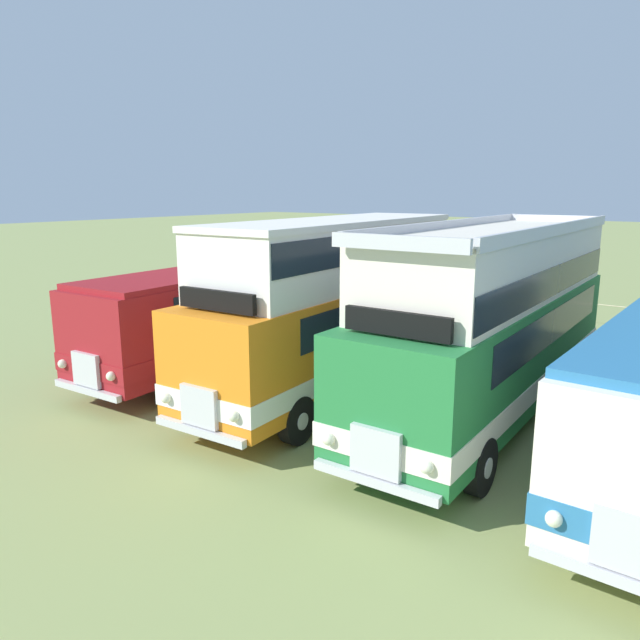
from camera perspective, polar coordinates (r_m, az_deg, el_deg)
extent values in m
cube|color=maroon|center=(18.08, -8.67, 1.04)|extent=(3.06, 10.10, 2.30)
cube|color=maroon|center=(18.21, -8.61, -0.81)|extent=(3.10, 10.14, 0.44)
cube|color=#19232D|center=(18.27, -7.90, 3.09)|extent=(2.96, 7.70, 0.76)
cube|color=#19232D|center=(14.72, -21.54, 0.31)|extent=(2.20, 0.22, 0.90)
cube|color=silver|center=(14.96, -21.51, -4.45)|extent=(0.91, 0.17, 0.80)
cube|color=silver|center=(15.08, -21.45, -6.30)|extent=(2.30, 0.27, 0.16)
sphere|color=#EAEACC|center=(14.25, -19.41, -5.11)|extent=(0.22, 0.22, 0.22)
sphere|color=#EAEACC|center=(15.67, -23.47, -3.87)|extent=(0.22, 0.22, 0.22)
cube|color=maroon|center=(17.88, -8.79, 4.88)|extent=(3.00, 9.70, 0.14)
cylinder|color=black|center=(15.25, -13.74, -5.89)|extent=(0.34, 1.05, 1.04)
cylinder|color=silver|center=(15.15, -13.35, -6.00)|extent=(0.04, 0.36, 0.36)
cylinder|color=black|center=(16.94, -19.12, -4.39)|extent=(0.34, 1.05, 1.04)
cylinder|color=silver|center=(17.06, -19.43, -4.31)|extent=(0.04, 0.36, 0.36)
cylinder|color=black|center=(20.13, -0.07, -1.10)|extent=(0.34, 1.05, 1.04)
cylinder|color=silver|center=(20.05, 0.29, -1.16)|extent=(0.04, 0.36, 0.36)
cylinder|color=black|center=(21.44, -5.23, -0.32)|extent=(0.34, 1.05, 1.04)
cylinder|color=silver|center=(21.53, -5.54, -0.27)|extent=(0.04, 0.36, 0.36)
cube|color=orange|center=(15.34, 1.14, -0.84)|extent=(3.01, 9.71, 2.30)
cube|color=white|center=(15.49, 1.13, -3.00)|extent=(3.05, 9.75, 0.44)
cube|color=#19232D|center=(15.55, 1.93, 1.59)|extent=(2.91, 7.31, 0.76)
cube|color=#19232D|center=(11.57, -11.40, -2.17)|extent=(2.20, 0.22, 0.90)
cube|color=silver|center=(11.86, -11.51, -8.13)|extent=(0.91, 0.17, 0.80)
cube|color=silver|center=(12.03, -11.51, -10.41)|extent=(2.30, 0.26, 0.16)
sphere|color=#EAEACC|center=(11.28, -8.24, -9.11)|extent=(0.22, 0.22, 0.22)
sphere|color=#EAEACC|center=(12.48, -14.52, -7.25)|extent=(0.22, 0.22, 0.22)
cube|color=white|center=(15.24, 1.68, 6.31)|extent=(2.86, 8.80, 1.50)
cube|color=white|center=(15.17, 1.69, 9.39)|extent=(2.93, 8.90, 0.14)
cube|color=#19232D|center=(15.21, 1.68, 7.44)|extent=(2.90, 8.70, 0.68)
cube|color=black|center=(11.75, -9.88, 1.86)|extent=(1.90, 0.22, 0.40)
cylinder|color=black|center=(12.55, -2.22, -9.56)|extent=(0.34, 1.05, 1.04)
cylinder|color=silver|center=(12.47, -1.65, -9.70)|extent=(0.04, 0.36, 0.36)
cylinder|color=black|center=(13.93, -10.03, -7.49)|extent=(0.34, 1.05, 1.04)
cylinder|color=silver|center=(14.02, -10.48, -7.37)|extent=(0.04, 0.36, 0.36)
cylinder|color=black|center=(17.69, 9.47, -3.17)|extent=(0.34, 1.05, 1.04)
cylinder|color=silver|center=(17.64, 9.91, -3.23)|extent=(0.04, 0.36, 0.36)
cylinder|color=black|center=(18.69, 3.01, -2.17)|extent=(0.34, 1.05, 1.04)
cylinder|color=silver|center=(18.77, 2.61, -2.11)|extent=(0.04, 0.36, 0.36)
cube|color=#237538|center=(14.17, 16.12, -2.45)|extent=(2.71, 10.52, 2.30)
cube|color=silver|center=(14.33, 15.98, -4.77)|extent=(2.75, 10.56, 0.44)
cube|color=#19232D|center=(14.41, 16.79, 0.20)|extent=(2.69, 8.12, 0.76)
cube|color=#19232D|center=(9.42, 5.84, -5.34)|extent=(2.20, 0.14, 0.90)
cube|color=silver|center=(9.78, 5.35, -12.50)|extent=(0.90, 0.14, 0.80)
cube|color=silver|center=(9.98, 5.21, -15.17)|extent=(2.30, 0.19, 0.16)
sphere|color=#EAEACC|center=(9.41, 10.22, -13.71)|extent=(0.22, 0.22, 0.22)
sphere|color=#EAEACC|center=(10.21, 0.85, -11.34)|extent=(0.22, 0.22, 0.22)
cube|color=silver|center=(14.06, 16.92, 5.28)|extent=(2.59, 9.61, 1.50)
cube|color=silver|center=(9.40, 7.44, 7.36)|extent=(2.40, 0.15, 0.24)
cube|color=silver|center=(18.11, 21.44, 8.97)|extent=(2.40, 0.15, 0.24)
cube|color=silver|center=(13.67, 21.94, 8.11)|extent=(0.29, 9.57, 0.24)
cube|color=silver|center=(14.41, 12.55, 8.87)|extent=(0.29, 9.57, 0.24)
cube|color=#19232D|center=(14.10, 16.84, 4.07)|extent=(2.63, 9.51, 0.64)
cube|color=black|center=(9.64, 7.37, -0.34)|extent=(1.90, 0.16, 0.40)
cylinder|color=black|center=(10.97, 15.10, -13.37)|extent=(0.30, 1.05, 1.04)
cylinder|color=silver|center=(10.93, 15.86, -13.52)|extent=(0.03, 0.36, 0.36)
cylinder|color=black|center=(11.85, 4.44, -10.96)|extent=(0.30, 1.05, 1.04)
cylinder|color=silver|center=(11.92, 3.80, -10.81)|extent=(0.03, 0.36, 0.36)
cylinder|color=black|center=(17.41, 23.23, -4.28)|extent=(0.30, 1.05, 1.04)
cylinder|color=silver|center=(17.38, 23.71, -4.35)|extent=(0.03, 0.36, 0.36)
cylinder|color=black|center=(17.97, 16.06, -3.24)|extent=(0.30, 1.05, 1.04)
cylinder|color=silver|center=(18.02, 15.61, -3.18)|extent=(0.03, 0.36, 0.36)
cube|color=silver|center=(8.40, 27.74, -18.43)|extent=(0.90, 0.14, 0.80)
cube|color=silver|center=(8.63, 27.35, -21.41)|extent=(2.30, 0.19, 0.16)
sphere|color=#EAEACC|center=(8.53, 21.51, -17.32)|extent=(0.22, 0.22, 0.22)
cylinder|color=black|center=(10.28, 22.56, -15.76)|extent=(0.30, 1.05, 1.04)
cylinder|color=silver|center=(10.31, 21.73, -15.60)|extent=(0.03, 0.36, 0.36)
cylinder|color=#8C704C|center=(29.22, 3.56, 3.12)|extent=(0.08, 0.08, 1.05)
cylinder|color=#8C704C|center=(25.99, 17.72, 1.39)|extent=(0.08, 0.08, 1.05)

